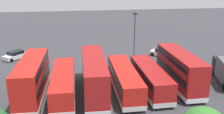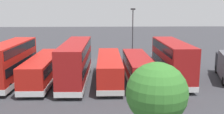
{
  "view_description": "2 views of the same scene",
  "coord_description": "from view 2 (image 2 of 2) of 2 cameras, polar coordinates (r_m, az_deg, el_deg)",
  "views": [
    {
      "loc": [
        3.86,
        38.03,
        13.42
      ],
      "look_at": [
        -1.94,
        1.64,
        1.6
      ],
      "focal_mm": 39.56,
      "sensor_mm": 36.0,
      "label": 1
    },
    {
      "loc": [
        -1.26,
        38.27,
        8.41
      ],
      "look_at": [
        -2.71,
        1.83,
        1.12
      ],
      "focal_mm": 40.44,
      "sensor_mm": 36.0,
      "label": 2
    }
  ],
  "objects": [
    {
      "name": "ground_plane",
      "position": [
        39.21,
        -4.07,
        -1.11
      ],
      "size": [
        140.0,
        140.0,
        0.0
      ],
      "primitive_type": "plane",
      "color": "#38383D"
    },
    {
      "name": "bus_double_decker_near_end",
      "position": [
        29.41,
        13.39,
        -0.7
      ],
      "size": [
        2.62,
        10.22,
        4.55
      ],
      "color": "#A51919",
      "rests_on": "ground"
    },
    {
      "name": "bus_single_deck_second",
      "position": [
        28.59,
        5.87,
        -2.49
      ],
      "size": [
        2.65,
        10.61,
        2.95
      ],
      "color": "#A51919",
      "rests_on": "ground"
    },
    {
      "name": "bus_single_deck_third",
      "position": [
        28.5,
        -0.63,
        -2.47
      ],
      "size": [
        2.72,
        11.5,
        2.95
      ],
      "color": "red",
      "rests_on": "ground"
    },
    {
      "name": "bus_double_decker_fourth",
      "position": [
        28.29,
        -8.19,
        -0.97
      ],
      "size": [
        2.91,
        11.83,
        4.55
      ],
      "color": "#A51919",
      "rests_on": "ground"
    },
    {
      "name": "bus_single_deck_fifth",
      "position": [
        29.16,
        -15.27,
        -2.56
      ],
      "size": [
        2.71,
        11.26,
        2.95
      ],
      "color": "red",
      "rests_on": "ground"
    },
    {
      "name": "bus_double_decker_sixth",
      "position": [
        30.05,
        -21.79,
        -0.96
      ],
      "size": [
        2.96,
        10.54,
        4.55
      ],
      "color": "red",
      "rests_on": "ground"
    },
    {
      "name": "car_hatchback_silver",
      "position": [
        46.33,
        -21.47,
        0.94
      ],
      "size": [
        4.0,
        4.2,
        1.43
      ],
      "color": "silver",
      "rests_on": "ground"
    },
    {
      "name": "car_small_green",
      "position": [
        42.62,
        11.94,
        0.64
      ],
      "size": [
        4.33,
        4.0,
        1.43
      ],
      "color": "silver",
      "rests_on": "ground"
    },
    {
      "name": "lamp_post_tall",
      "position": [
        39.0,
        4.69,
        5.91
      ],
      "size": [
        0.7,
        0.3,
        8.17
      ],
      "color": "#38383D",
      "rests_on": "ground"
    },
    {
      "name": "waste_bin_yellow",
      "position": [
        40.92,
        -17.01,
        -0.37
      ],
      "size": [
        0.6,
        0.6,
        0.95
      ],
      "primitive_type": "cylinder",
      "color": "yellow",
      "rests_on": "ground"
    },
    {
      "name": "tree_midright",
      "position": [
        14.05,
        10.07,
        -8.07
      ],
      "size": [
        3.39,
        3.39,
        5.51
      ],
      "color": "#4C3823",
      "rests_on": "ground"
    }
  ]
}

